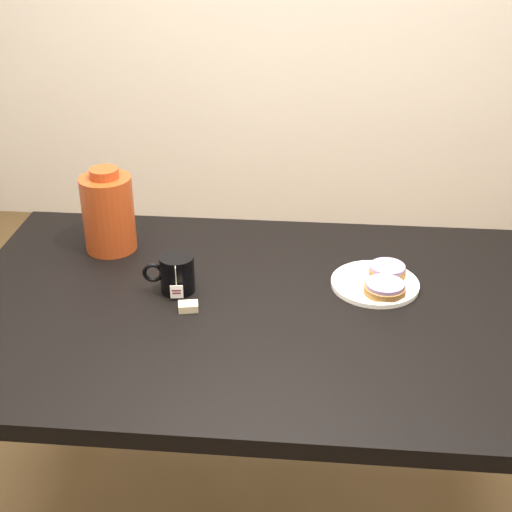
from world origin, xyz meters
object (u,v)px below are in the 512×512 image
at_px(table, 255,333).
at_px(plate, 375,283).
at_px(teabag_pouch, 188,307).
at_px(bagel_back, 387,270).
at_px(bagel_front, 385,288).
at_px(bagel_package, 108,212).
at_px(mug, 176,274).

xyz_separation_m(table, plate, (0.28, 0.11, 0.09)).
bearing_deg(plate, teabag_pouch, -161.21).
xyz_separation_m(bagel_back, bagel_front, (-0.01, -0.08, -0.00)).
bearing_deg(bagel_package, bagel_front, -14.75).
height_order(mug, bagel_package, bagel_package).
distance_m(bagel_front, bagel_package, 0.73).
xyz_separation_m(bagel_back, bagel_package, (-0.72, 0.10, 0.08)).
height_order(plate, bagel_front, bagel_front).
height_order(table, mug, mug).
bearing_deg(bagel_back, teabag_pouch, -158.48).
height_order(table, bagel_back, bagel_back).
relative_size(table, mug, 10.89).
xyz_separation_m(bagel_front, teabag_pouch, (-0.45, -0.10, -0.02)).
bearing_deg(bagel_front, bagel_package, 165.25).
height_order(teabag_pouch, bagel_package, bagel_package).
distance_m(mug, teabag_pouch, 0.10).
bearing_deg(bagel_front, table, -169.08).
relative_size(plate, bagel_front, 1.61).
height_order(bagel_front, bagel_package, bagel_package).
xyz_separation_m(mug, teabag_pouch, (0.04, -0.08, -0.04)).
height_order(table, bagel_package, bagel_package).
relative_size(bagel_back, mug, 0.75).
xyz_separation_m(table, bagel_front, (0.30, 0.06, 0.11)).
bearing_deg(bagel_package, teabag_pouch, -47.96).
distance_m(table, teabag_pouch, 0.18).
distance_m(plate, teabag_pouch, 0.46).
bearing_deg(bagel_package, mug, -43.07).
distance_m(bagel_back, teabag_pouch, 0.50).
bearing_deg(bagel_back, bagel_front, -98.13).
height_order(plate, mug, mug).
xyz_separation_m(plate, bagel_package, (-0.69, 0.14, 0.10)).
distance_m(bagel_front, teabag_pouch, 0.46).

